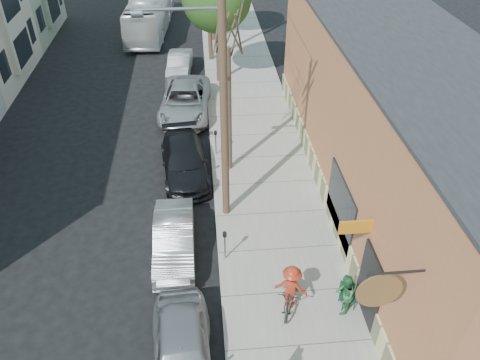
{
  "coord_description": "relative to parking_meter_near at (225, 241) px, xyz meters",
  "views": [
    {
      "loc": [
        1.74,
        -9.94,
        12.41
      ],
      "look_at": [
        3.02,
        4.49,
        1.5
      ],
      "focal_mm": 35.0,
      "sensor_mm": 36.0,
      "label": 1
    }
  ],
  "objects": [
    {
      "name": "ground",
      "position": [
        -2.25,
        -1.71,
        -0.98
      ],
      "size": [
        120.0,
        120.0,
        0.0
      ],
      "primitive_type": "plane",
      "color": "black"
    },
    {
      "name": "sidewalk",
      "position": [
        2.0,
        9.29,
        -0.91
      ],
      "size": [
        4.5,
        58.0,
        0.15
      ],
      "primitive_type": "cube",
      "color": "#9A978F",
      "rests_on": "ground"
    },
    {
      "name": "cafe_building",
      "position": [
        6.74,
        3.28,
        2.32
      ],
      "size": [
        6.6,
        20.2,
        6.61
      ],
      "color": "#B36A42",
      "rests_on": "ground"
    },
    {
      "name": "parking_meter_near",
      "position": [
        0.0,
        0.0,
        0.0
      ],
      "size": [
        0.14,
        0.14,
        1.24
      ],
      "color": "slate",
      "rests_on": "sidewalk"
    },
    {
      "name": "parking_meter_far",
      "position": [
        0.0,
        6.71,
        0.0
      ],
      "size": [
        0.14,
        0.14,
        1.24
      ],
      "color": "slate",
      "rests_on": "sidewalk"
    },
    {
      "name": "utility_pole_near",
      "position": [
        0.14,
        2.51,
        4.43
      ],
      "size": [
        3.57,
        0.28,
        10.0
      ],
      "color": "#503A28",
      "rests_on": "sidewalk"
    },
    {
      "name": "tree_bare",
      "position": [
        0.55,
        5.56,
        1.97
      ],
      "size": [
        0.24,
        0.24,
        5.61
      ],
      "color": "#44392C",
      "rests_on": "sidewalk"
    },
    {
      "name": "patio_chair_a",
      "position": [
        3.73,
        -2.42,
        -0.39
      ],
      "size": [
        0.64,
        0.64,
        0.88
      ],
      "primitive_type": null,
      "rotation": [
        0.0,
        0.0,
        -0.36
      ],
      "color": "#103A22",
      "rests_on": "sidewalk"
    },
    {
      "name": "patron_green",
      "position": [
        3.54,
        -2.59,
        -0.07
      ],
      "size": [
        0.82,
        0.9,
        1.52
      ],
      "primitive_type": "imported",
      "rotation": [
        0.0,
        0.0,
        -1.97
      ],
      "color": "#2C6E3A",
      "rests_on": "sidewalk"
    },
    {
      "name": "cyclist",
      "position": [
        1.93,
        -2.19,
        -0.01
      ],
      "size": [
        1.21,
        0.97,
        1.65
      ],
      "primitive_type": "imported",
      "rotation": [
        0.0,
        0.0,
        2.75
      ],
      "color": "#9E2A16",
      "rests_on": "sidewalk"
    },
    {
      "name": "cyclist_bike",
      "position": [
        1.93,
        -2.19,
        -0.32
      ],
      "size": [
        1.23,
        2.05,
        1.02
      ],
      "primitive_type": "imported",
      "rotation": [
        0.0,
        0.0,
        -0.31
      ],
      "color": "black",
      "rests_on": "sidewalk"
    },
    {
      "name": "car_0",
      "position": [
        -1.45,
        -4.07,
        -0.26
      ],
      "size": [
        1.94,
        4.36,
        1.45
      ],
      "primitive_type": "imported",
      "rotation": [
        0.0,
        0.0,
        0.05
      ],
      "color": "#97989E",
      "rests_on": "ground"
    },
    {
      "name": "car_1",
      "position": [
        -1.79,
        0.58,
        -0.32
      ],
      "size": [
        1.45,
        4.04,
        1.33
      ],
      "primitive_type": "imported",
      "rotation": [
        0.0,
        0.0,
        0.01
      ],
      "color": "#ACB1B4",
      "rests_on": "ground"
    },
    {
      "name": "car_2",
      "position": [
        -1.45,
        5.46,
        -0.3
      ],
      "size": [
        2.38,
        4.9,
        1.37
      ],
      "primitive_type": "imported",
      "rotation": [
        0.0,
        0.0,
        0.1
      ],
      "color": "black",
      "rests_on": "ground"
    },
    {
      "name": "car_3",
      "position": [
        -1.45,
        11.07,
        -0.22
      ],
      "size": [
        2.95,
        5.67,
        1.53
      ],
      "primitive_type": "imported",
      "rotation": [
        0.0,
        0.0,
        -0.08
      ],
      "color": "#A8AAB0",
      "rests_on": "ground"
    },
    {
      "name": "car_4",
      "position": [
        -1.82,
        16.26,
        -0.34
      ],
      "size": [
        1.67,
        3.99,
        1.28
      ],
      "primitive_type": "imported",
      "rotation": [
        0.0,
        0.0,
        -0.08
      ],
      "color": "#94959B",
      "rests_on": "ground"
    },
    {
      "name": "bus",
      "position": [
        -4.09,
        24.47,
        0.46
      ],
      "size": [
        3.14,
        10.48,
        2.88
      ],
      "primitive_type": "imported",
      "rotation": [
        0.0,
        0.0,
        -0.07
      ],
      "color": "white",
      "rests_on": "ground"
    }
  ]
}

